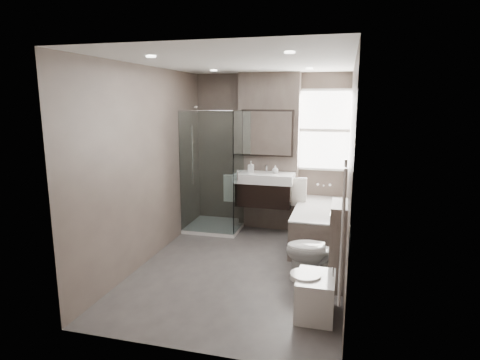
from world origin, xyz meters
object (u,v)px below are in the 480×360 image
(bidet, at_px, (315,295))
(toilet, at_px, (317,251))
(vanity, at_px, (264,189))
(bathtub, at_px, (320,224))

(bidet, bearing_deg, toilet, 93.07)
(vanity, height_order, bidet, vanity)
(bathtub, relative_size, bidet, 2.95)
(bathtub, bearing_deg, vanity, 160.63)
(toilet, distance_m, bidet, 0.83)
(bathtub, bearing_deg, toilet, -87.99)
(vanity, bearing_deg, bathtub, -19.37)
(vanity, xyz_separation_m, bidet, (1.01, -2.43, -0.52))
(bathtub, distance_m, bidet, 2.11)
(vanity, height_order, bathtub, vanity)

